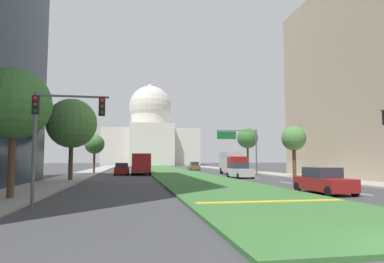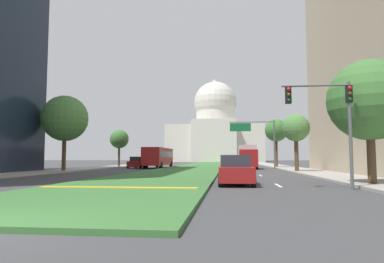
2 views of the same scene
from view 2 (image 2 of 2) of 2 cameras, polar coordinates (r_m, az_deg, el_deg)
ground_plane at (r=68.04m, az=1.97°, el=-5.72°), size 270.29×270.29×0.00m
grass_median at (r=61.92m, az=1.55°, el=-5.78°), size 8.15×110.57×0.14m
median_curb_nose at (r=15.97m, az=-12.36°, el=-9.21°), size 7.34×0.50×0.04m
lane_dashes_right at (r=42.61m, az=9.88°, el=-6.41°), size 0.16×54.96×0.01m
sidewalk_left at (r=58.54m, az=-12.19°, el=-5.76°), size 4.00×110.57×0.15m
sidewalk_right at (r=56.19m, az=14.81°, el=-5.77°), size 4.00×110.57×0.15m
capitol_building at (r=129.04m, az=3.95°, el=-0.02°), size 35.18×27.34×31.53m
traffic_light_near_right at (r=17.76m, az=22.51°, el=3.27°), size 3.34×0.35×5.20m
overhead_guide_sign at (r=45.83m, az=10.89°, el=-0.42°), size 6.04×0.20×6.50m
street_tree_right_near at (r=20.72m, az=27.73°, el=4.68°), size 4.39×4.39×6.83m
street_tree_left_mid at (r=39.15m, az=-20.66°, el=2.06°), size 4.95×4.95×8.26m
street_tree_right_mid at (r=36.87m, az=17.14°, el=0.48°), size 2.84×2.84×6.06m
street_tree_left_far at (r=54.86m, az=-12.19°, el=-1.29°), size 2.97×2.97×5.97m
street_tree_right_far at (r=53.36m, az=14.03°, el=0.16°), size 3.46×3.46×7.45m
sedan_lead_stopped at (r=19.37m, az=7.28°, el=-6.58°), size 2.05×4.44×1.66m
sedan_midblock at (r=37.16m, az=7.32°, el=-5.45°), size 2.12×4.38×1.81m
sedan_distant at (r=49.47m, az=-9.12°, el=-5.23°), size 2.03×4.71×1.67m
sedan_far_horizon at (r=65.14m, az=6.71°, el=-5.06°), size 1.97×4.28×1.68m
box_truck_delivery at (r=46.08m, az=9.34°, el=-4.19°), size 2.40×6.40×3.20m
city_bus at (r=50.69m, az=-5.68°, el=-4.14°), size 2.62×11.00×2.95m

